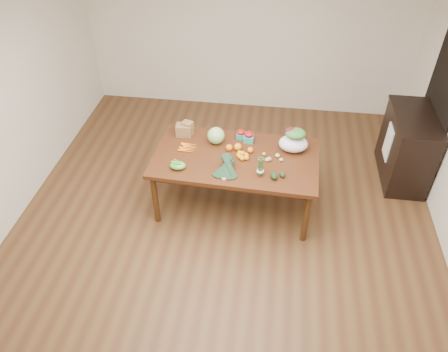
# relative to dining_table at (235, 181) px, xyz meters

# --- Properties ---
(floor) EXTENTS (6.00, 6.00, 0.00)m
(floor) POSITION_rel_dining_table_xyz_m (-0.08, -0.57, -0.38)
(floor) COLOR brown
(floor) RESTS_ON ground
(room_walls) EXTENTS (5.02, 6.02, 2.70)m
(room_walls) POSITION_rel_dining_table_xyz_m (-0.08, -0.57, 0.97)
(room_walls) COLOR silver
(room_walls) RESTS_ON floor
(dining_table) EXTENTS (1.94, 1.13, 0.75)m
(dining_table) POSITION_rel_dining_table_xyz_m (0.00, 0.00, 0.00)
(dining_table) COLOR #471F10
(dining_table) RESTS_ON floor
(doorway_dark) EXTENTS (0.02, 1.00, 2.10)m
(doorway_dark) POSITION_rel_dining_table_xyz_m (2.40, 1.03, 0.68)
(doorway_dark) COLOR black
(doorway_dark) RESTS_ON floor
(cabinet) EXTENTS (0.52, 1.02, 0.94)m
(cabinet) POSITION_rel_dining_table_xyz_m (2.14, 0.86, 0.10)
(cabinet) COLOR black
(cabinet) RESTS_ON floor
(dish_towel) EXTENTS (0.02, 0.28, 0.45)m
(dish_towel) POSITION_rel_dining_table_xyz_m (1.88, 0.83, 0.18)
(dish_towel) COLOR white
(dish_towel) RESTS_ON cabinet
(paper_bag) EXTENTS (0.26, 0.22, 0.18)m
(paper_bag) POSITION_rel_dining_table_xyz_m (-0.68, 0.35, 0.46)
(paper_bag) COLOR brown
(paper_bag) RESTS_ON dining_table
(cabbage) EXTENTS (0.20, 0.20, 0.20)m
(cabbage) POSITION_rel_dining_table_xyz_m (-0.27, 0.24, 0.48)
(cabbage) COLOR #B5DB7E
(cabbage) RESTS_ON dining_table
(strawberry_basket_a) EXTENTS (0.10, 0.10, 0.09)m
(strawberry_basket_a) POSITION_rel_dining_table_xyz_m (0.02, 0.38, 0.42)
(strawberry_basket_a) COLOR red
(strawberry_basket_a) RESTS_ON dining_table
(strawberry_basket_b) EXTENTS (0.12, 0.12, 0.11)m
(strawberry_basket_b) POSITION_rel_dining_table_xyz_m (0.12, 0.33, 0.43)
(strawberry_basket_b) COLOR red
(strawberry_basket_b) RESTS_ON dining_table
(orange_a) EXTENTS (0.08, 0.08, 0.08)m
(orange_a) POSITION_rel_dining_table_xyz_m (-0.09, 0.11, 0.42)
(orange_a) COLOR orange
(orange_a) RESTS_ON dining_table
(orange_b) EXTENTS (0.09, 0.09, 0.09)m
(orange_b) POSITION_rel_dining_table_xyz_m (0.01, 0.13, 0.42)
(orange_b) COLOR #FF9F0F
(orange_b) RESTS_ON dining_table
(orange_c) EXTENTS (0.07, 0.07, 0.07)m
(orange_c) POSITION_rel_dining_table_xyz_m (0.16, 0.10, 0.41)
(orange_c) COLOR orange
(orange_c) RESTS_ON dining_table
(mandarin_cluster) EXTENTS (0.19, 0.19, 0.09)m
(mandarin_cluster) POSITION_rel_dining_table_xyz_m (0.07, -0.01, 0.42)
(mandarin_cluster) COLOR orange
(mandarin_cluster) RESTS_ON dining_table
(carrots) EXTENTS (0.23, 0.20, 0.03)m
(carrots) POSITION_rel_dining_table_xyz_m (-0.56, 0.08, 0.39)
(carrots) COLOR orange
(carrots) RESTS_ON dining_table
(snap_pea_bag) EXTENTS (0.18, 0.13, 0.08)m
(snap_pea_bag) POSITION_rel_dining_table_xyz_m (-0.62, -0.30, 0.42)
(snap_pea_bag) COLOR #57B53D
(snap_pea_bag) RESTS_ON dining_table
(kale_bunch) EXTENTS (0.34, 0.41, 0.16)m
(kale_bunch) POSITION_rel_dining_table_xyz_m (-0.07, -0.33, 0.45)
(kale_bunch) COLOR black
(kale_bunch) RESTS_ON dining_table
(asparagus_bundle) EXTENTS (0.08, 0.12, 0.26)m
(asparagus_bundle) POSITION_rel_dining_table_xyz_m (0.30, -0.30, 0.50)
(asparagus_bundle) COLOR #4D7D39
(asparagus_bundle) RESTS_ON dining_table
(potato_a) EXTENTS (0.05, 0.04, 0.04)m
(potato_a) POSITION_rel_dining_table_xyz_m (0.36, -0.04, 0.40)
(potato_a) COLOR tan
(potato_a) RESTS_ON dining_table
(potato_b) EXTENTS (0.06, 0.05, 0.05)m
(potato_b) POSITION_rel_dining_table_xyz_m (0.38, -0.03, 0.40)
(potato_b) COLOR tan
(potato_b) RESTS_ON dining_table
(potato_c) EXTENTS (0.06, 0.05, 0.05)m
(potato_c) POSITION_rel_dining_table_xyz_m (0.48, 0.05, 0.40)
(potato_c) COLOR #D4C57A
(potato_c) RESTS_ON dining_table
(potato_d) EXTENTS (0.04, 0.04, 0.04)m
(potato_d) POSITION_rel_dining_table_xyz_m (0.32, 0.07, 0.39)
(potato_d) COLOR tan
(potato_d) RESTS_ON dining_table
(potato_e) EXTENTS (0.05, 0.04, 0.04)m
(potato_e) POSITION_rel_dining_table_xyz_m (0.52, -0.01, 0.40)
(potato_e) COLOR tan
(potato_e) RESTS_ON dining_table
(avocado_a) EXTENTS (0.10, 0.13, 0.07)m
(avocado_a) POSITION_rel_dining_table_xyz_m (0.45, -0.33, 0.41)
(avocado_a) COLOR black
(avocado_a) RESTS_ON dining_table
(avocado_b) EXTENTS (0.09, 0.11, 0.06)m
(avocado_b) POSITION_rel_dining_table_xyz_m (0.54, -0.29, 0.41)
(avocado_b) COLOR black
(avocado_b) RESTS_ON dining_table
(salad_bag) EXTENTS (0.35, 0.27, 0.26)m
(salad_bag) POSITION_rel_dining_table_xyz_m (0.65, 0.21, 0.51)
(salad_bag) COLOR white
(salad_bag) RESTS_ON dining_table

